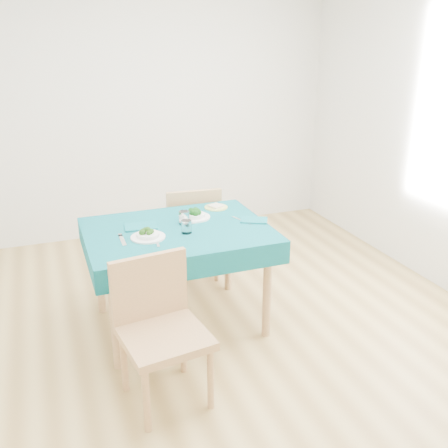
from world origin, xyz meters
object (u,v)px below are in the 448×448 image
object	(u,v)px
table	(179,277)
bowl_near	(148,233)
chair_near	(163,313)
chair_far	(190,215)
side_plate	(216,207)
bowl_far	(195,214)

from	to	relation	value
table	bowl_near	xyz separation A→B (m)	(-0.23, -0.09, 0.41)
chair_near	chair_far	xyz separation A→B (m)	(0.62, 1.54, -0.01)
table	chair_near	distance (m)	0.87
table	bowl_near	distance (m)	0.48
bowl_near	side_plate	distance (m)	0.77
chair_far	bowl_near	distance (m)	1.04
chair_near	bowl_far	world-z (taller)	chair_near
bowl_near	bowl_far	world-z (taller)	same
chair_near	side_plate	world-z (taller)	chair_near
table	chair_far	xyz separation A→B (m)	(0.32, 0.76, 0.19)
chair_far	side_plate	world-z (taller)	chair_far
chair_near	bowl_near	distance (m)	0.73
chair_far	side_plate	xyz separation A→B (m)	(0.09, -0.42, 0.19)
chair_far	bowl_far	distance (m)	0.64
bowl_far	chair_far	bearing A→B (deg)	77.13
chair_near	side_plate	bearing A→B (deg)	49.67
table	chair_far	bearing A→B (deg)	67.42
chair_near	side_plate	distance (m)	1.34
bowl_near	bowl_far	bearing A→B (deg)	32.78
table	chair_near	world-z (taller)	chair_near
bowl_near	bowl_far	distance (m)	0.49
chair_far	side_plate	size ratio (longest dim) A/B	6.25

